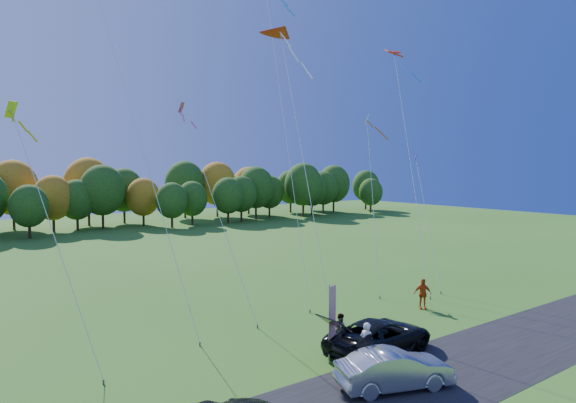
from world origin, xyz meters
TOP-DOWN VIEW (x-y plane):
  - ground at (0.00, 0.00)m, footprint 160.00×160.00m
  - asphalt_strip at (0.00, -4.00)m, footprint 90.00×6.00m
  - tree_line at (0.00, 55.00)m, footprint 116.00×12.00m
  - black_suv at (0.58, -0.66)m, footprint 6.18×3.31m
  - silver_sedan at (-1.85, -3.77)m, footprint 5.07×3.19m
  - person_tailgate_a at (-0.93, -1.30)m, footprint 0.58×0.78m
  - person_tailgate_b at (-0.09, 1.39)m, footprint 0.73×0.86m
  - person_east at (8.42, 3.07)m, footprint 1.20×1.02m
  - feather_flag at (-2.11, -0.20)m, footprint 0.48×0.16m
  - kite_delta_blue at (-7.96, 11.01)m, footprint 5.66×12.39m
  - kite_parafoil_orange at (4.12, 11.96)m, footprint 5.70×11.27m
  - kite_delta_red at (1.37, 6.29)m, footprint 3.95×9.55m
  - kite_parafoil_rainbow at (13.21, 8.26)m, footprint 6.66×8.63m
  - kite_diamond_yellow at (-12.44, 6.08)m, footprint 3.00×5.48m
  - kite_diamond_white at (9.97, 8.96)m, footprint 4.49×5.87m
  - kite_diamond_pink at (-2.34, 10.39)m, footprint 1.19×9.13m
  - kite_diamond_blue_low at (13.62, 6.87)m, footprint 2.79×4.86m

SIDE VIEW (x-z plane):
  - ground at x=0.00m, z-range 0.00..0.00m
  - tree_line at x=0.00m, z-range -5.00..5.00m
  - asphalt_strip at x=0.00m, z-range 0.00..0.01m
  - silver_sedan at x=-1.85m, z-range 0.00..1.58m
  - person_tailgate_b at x=-0.09m, z-range 0.00..1.58m
  - black_suv at x=0.58m, z-range 0.00..1.65m
  - person_east at x=8.42m, z-range 0.00..1.92m
  - person_tailgate_a at x=-0.93m, z-range 0.00..1.94m
  - feather_flag at x=-2.11m, z-range 0.40..4.07m
  - kite_diamond_blue_low at x=13.62m, z-range -0.21..10.06m
  - kite_diamond_yellow at x=-12.44m, z-range -0.23..12.06m
  - kite_diamond_white at x=9.97m, z-range -0.30..13.25m
  - kite_diamond_pink at x=-2.34m, z-range -0.08..13.54m
  - kite_parafoil_rainbow at x=13.21m, z-range -0.16..18.88m
  - kite_delta_red at x=1.37m, z-range -0.27..19.05m
  - kite_parafoil_orange at x=4.12m, z-range -0.15..23.99m
  - kite_delta_blue at x=-7.96m, z-range -0.52..29.89m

